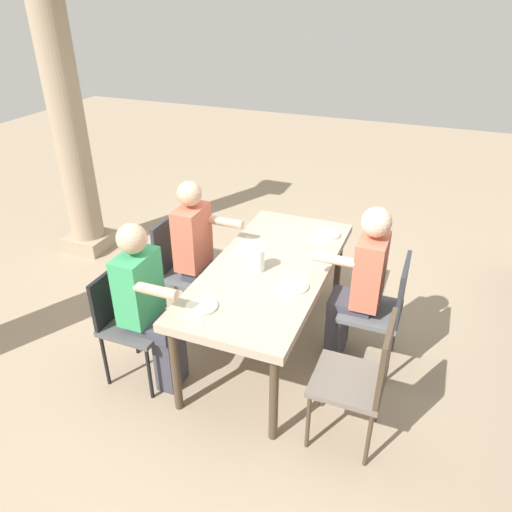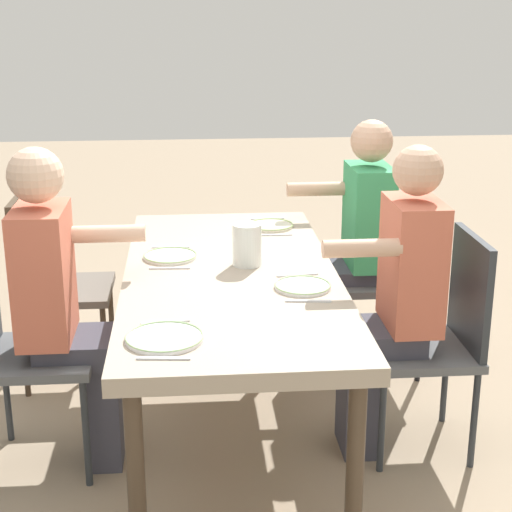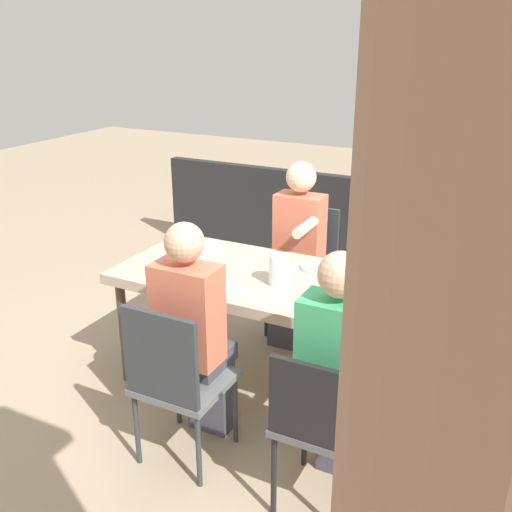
{
  "view_description": "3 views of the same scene",
  "coord_description": "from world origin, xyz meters",
  "px_view_note": "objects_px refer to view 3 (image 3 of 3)",
  "views": [
    {
      "loc": [
        -3.0,
        -1.08,
        2.64
      ],
      "look_at": [
        -0.08,
        0.08,
        0.88
      ],
      "focal_mm": 34.15,
      "sensor_mm": 36.0,
      "label": 1
    },
    {
      "loc": [
        3.14,
        -0.16,
        1.84
      ],
      "look_at": [
        0.13,
        0.09,
        0.88
      ],
      "focal_mm": 56.69,
      "sensor_mm": 36.0,
      "label": 2
    },
    {
      "loc": [
        -1.38,
        2.93,
        2.17
      ],
      "look_at": [
        0.08,
        0.03,
        0.9
      ],
      "focal_mm": 41.03,
      "sensor_mm": 36.0,
      "label": 3
    }
  ],
  "objects_px": {
    "plate_1": "(319,267)",
    "dining_table": "(271,287)",
    "diner_man_white": "(296,248)",
    "chair_mid_south": "(305,261)",
    "plate_2": "(217,285)",
    "diner_woman_green": "(340,368)",
    "water_pitcher": "(279,271)",
    "plate_0": "(368,314)",
    "chair_mid_north": "(175,377)",
    "chair_west_south": "(411,280)",
    "chair_west_north": "(324,421)",
    "diner_guest_third": "(195,330)",
    "plate_3": "(198,245)"
  },
  "relations": [
    {
      "from": "chair_west_south",
      "to": "diner_man_white",
      "type": "xyz_separation_m",
      "value": [
        0.79,
        0.19,
        0.16
      ]
    },
    {
      "from": "chair_mid_south",
      "to": "plate_2",
      "type": "relative_size",
      "value": 4.26
    },
    {
      "from": "plate_0",
      "to": "chair_mid_north",
      "type": "bearing_deg",
      "value": 38.19
    },
    {
      "from": "chair_mid_north",
      "to": "diner_guest_third",
      "type": "xyz_separation_m",
      "value": [
        0.0,
        -0.2,
        0.17
      ]
    },
    {
      "from": "chair_mid_north",
      "to": "chair_mid_south",
      "type": "distance_m",
      "value": 1.72
    },
    {
      "from": "plate_2",
      "to": "water_pitcher",
      "type": "relative_size",
      "value": 1.23
    },
    {
      "from": "chair_west_north",
      "to": "plate_0",
      "type": "bearing_deg",
      "value": -90.14
    },
    {
      "from": "chair_mid_north",
      "to": "plate_2",
      "type": "height_order",
      "value": "chair_mid_north"
    },
    {
      "from": "plate_3",
      "to": "water_pitcher",
      "type": "xyz_separation_m",
      "value": [
        -0.76,
        0.33,
        0.07
      ]
    },
    {
      "from": "dining_table",
      "to": "chair_west_south",
      "type": "relative_size",
      "value": 2.01
    },
    {
      "from": "diner_woman_green",
      "to": "diner_guest_third",
      "type": "xyz_separation_m",
      "value": [
        0.8,
        0.0,
        0.0
      ]
    },
    {
      "from": "diner_man_white",
      "to": "plate_1",
      "type": "relative_size",
      "value": 5.7
    },
    {
      "from": "dining_table",
      "to": "chair_mid_south",
      "type": "bearing_deg",
      "value": -81.95
    },
    {
      "from": "diner_woman_green",
      "to": "water_pitcher",
      "type": "relative_size",
      "value": 7.25
    },
    {
      "from": "chair_west_south",
      "to": "plate_0",
      "type": "height_order",
      "value": "chair_west_south"
    },
    {
      "from": "diner_woman_green",
      "to": "plate_1",
      "type": "xyz_separation_m",
      "value": [
        0.46,
        -0.91,
        0.09
      ]
    },
    {
      "from": "chair_west_south",
      "to": "plate_1",
      "type": "height_order",
      "value": "chair_west_south"
    },
    {
      "from": "plate_1",
      "to": "plate_2",
      "type": "relative_size",
      "value": 1.05
    },
    {
      "from": "chair_mid_south",
      "to": "water_pitcher",
      "type": "height_order",
      "value": "water_pitcher"
    },
    {
      "from": "plate_0",
      "to": "water_pitcher",
      "type": "bearing_deg",
      "value": -15.39
    },
    {
      "from": "diner_man_white",
      "to": "water_pitcher",
      "type": "bearing_deg",
      "value": 105.44
    },
    {
      "from": "dining_table",
      "to": "diner_man_white",
      "type": "bearing_deg",
      "value": -79.98
    },
    {
      "from": "dining_table",
      "to": "diner_woman_green",
      "type": "distance_m",
      "value": 0.94
    },
    {
      "from": "diner_man_white",
      "to": "plate_2",
      "type": "xyz_separation_m",
      "value": [
        0.1,
        0.94,
        0.07
      ]
    },
    {
      "from": "plate_3",
      "to": "plate_1",
      "type": "bearing_deg",
      "value": 179.67
    },
    {
      "from": "chair_mid_south",
      "to": "plate_0",
      "type": "height_order",
      "value": "chair_mid_south"
    },
    {
      "from": "diner_woman_green",
      "to": "plate_0",
      "type": "relative_size",
      "value": 5.83
    },
    {
      "from": "chair_west_north",
      "to": "plate_3",
      "type": "height_order",
      "value": "chair_west_north"
    },
    {
      "from": "chair_west_north",
      "to": "diner_guest_third",
      "type": "relative_size",
      "value": 0.67
    },
    {
      "from": "diner_woman_green",
      "to": "dining_table",
      "type": "bearing_deg",
      "value": -44.33
    },
    {
      "from": "chair_west_south",
      "to": "plate_2",
      "type": "height_order",
      "value": "chair_west_south"
    },
    {
      "from": "chair_west_north",
      "to": "chair_mid_north",
      "type": "relative_size",
      "value": 0.94
    },
    {
      "from": "diner_woman_green",
      "to": "diner_man_white",
      "type": "xyz_separation_m",
      "value": [
        0.79,
        -1.33,
        0.02
      ]
    },
    {
      "from": "diner_guest_third",
      "to": "chair_west_south",
      "type": "bearing_deg",
      "value": -117.6
    },
    {
      "from": "dining_table",
      "to": "chair_mid_north",
      "type": "height_order",
      "value": "chair_mid_north"
    },
    {
      "from": "plate_1",
      "to": "chair_mid_north",
      "type": "bearing_deg",
      "value": 73.2
    },
    {
      "from": "chair_mid_south",
      "to": "plate_3",
      "type": "height_order",
      "value": "chair_mid_south"
    },
    {
      "from": "chair_mid_north",
      "to": "water_pitcher",
      "type": "xyz_separation_m",
      "value": [
        -0.21,
        -0.79,
        0.32
      ]
    },
    {
      "from": "chair_mid_south",
      "to": "plate_2",
      "type": "bearing_deg",
      "value": 85.14
    },
    {
      "from": "plate_1",
      "to": "water_pitcher",
      "type": "height_order",
      "value": "water_pitcher"
    },
    {
      "from": "diner_woman_green",
      "to": "diner_guest_third",
      "type": "bearing_deg",
      "value": 0.26
    },
    {
      "from": "plate_1",
      "to": "water_pitcher",
      "type": "bearing_deg",
      "value": 68.7
    },
    {
      "from": "diner_guest_third",
      "to": "plate_2",
      "type": "height_order",
      "value": "diner_guest_third"
    },
    {
      "from": "dining_table",
      "to": "diner_woman_green",
      "type": "xyz_separation_m",
      "value": [
        -0.67,
        0.66,
        -0.01
      ]
    },
    {
      "from": "chair_mid_south",
      "to": "water_pitcher",
      "type": "bearing_deg",
      "value": 102.62
    },
    {
      "from": "plate_1",
      "to": "dining_table",
      "type": "bearing_deg",
      "value": 49.44
    },
    {
      "from": "diner_guest_third",
      "to": "plate_1",
      "type": "bearing_deg",
      "value": -110.35
    },
    {
      "from": "chair_mid_south",
      "to": "diner_man_white",
      "type": "relative_size",
      "value": 0.71
    },
    {
      "from": "chair_mid_south",
      "to": "diner_guest_third",
      "type": "distance_m",
      "value": 1.53
    },
    {
      "from": "chair_west_north",
      "to": "chair_mid_north",
      "type": "xyz_separation_m",
      "value": [
        0.79,
        0.01,
        0.01
      ]
    }
  ]
}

